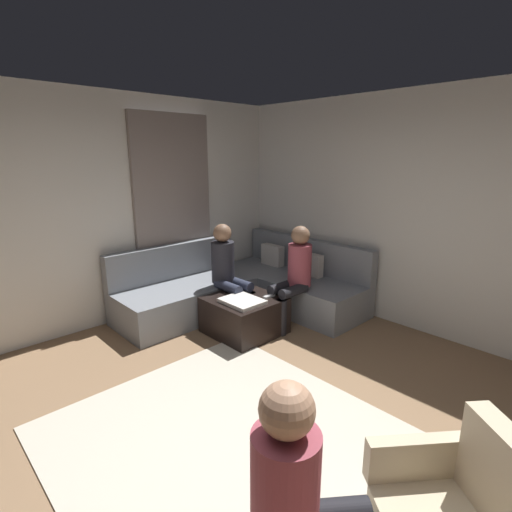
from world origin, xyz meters
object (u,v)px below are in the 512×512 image
(game_remote, at_px, (269,296))
(person_on_armchair, at_px, (308,500))
(person_on_couch_back, at_px, (294,273))
(coffee_mug, at_px, (243,286))
(person_on_couch_side, at_px, (228,269))
(ottoman, at_px, (244,315))
(sectional_couch, at_px, (246,288))

(game_remote, height_order, person_on_armchair, person_on_armchair)
(game_remote, xyz_separation_m, person_on_couch_back, (0.07, 0.34, 0.23))
(person_on_couch_back, height_order, person_on_armchair, person_on_couch_back)
(coffee_mug, xyz_separation_m, person_on_couch_side, (-0.16, -0.10, 0.19))
(ottoman, height_order, person_on_armchair, person_on_armchair)
(ottoman, xyz_separation_m, game_remote, (0.18, 0.22, 0.22))
(ottoman, relative_size, coffee_mug, 8.00)
(person_on_couch_back, bearing_deg, sectional_couch, 4.04)
(sectional_couch, distance_m, game_remote, 0.78)
(ottoman, xyz_separation_m, person_on_couch_side, (-0.38, 0.08, 0.45))
(sectional_couch, height_order, game_remote, sectional_couch)
(sectional_couch, xyz_separation_m, person_on_couch_side, (0.15, -0.42, 0.38))
(person_on_couch_back, relative_size, person_on_armchair, 1.02)
(coffee_mug, bearing_deg, game_remote, 5.71)
(sectional_couch, bearing_deg, person_on_armchair, -38.06)
(coffee_mug, height_order, person_on_couch_side, person_on_couch_side)
(game_remote, distance_m, person_on_armchair, 2.91)
(game_remote, bearing_deg, person_on_couch_back, 78.62)
(person_on_couch_side, height_order, person_on_armchair, person_on_couch_side)
(game_remote, height_order, person_on_couch_side, person_on_couch_side)
(ottoman, distance_m, person_on_armchair, 2.94)
(person_on_couch_back, relative_size, person_on_couch_side, 1.00)
(coffee_mug, distance_m, person_on_couch_side, 0.27)
(person_on_armchair, bearing_deg, coffee_mug, -178.65)
(sectional_couch, relative_size, game_remote, 17.00)
(coffee_mug, bearing_deg, sectional_couch, 133.54)
(sectional_couch, relative_size, ottoman, 3.36)
(sectional_couch, bearing_deg, ottoman, -43.69)
(sectional_couch, xyz_separation_m, ottoman, (0.53, -0.51, -0.07))
(sectional_couch, height_order, coffee_mug, sectional_couch)
(person_on_armchair, bearing_deg, sectional_couch, -179.84)
(sectional_couch, xyz_separation_m, person_on_couch_back, (0.78, 0.06, 0.38))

